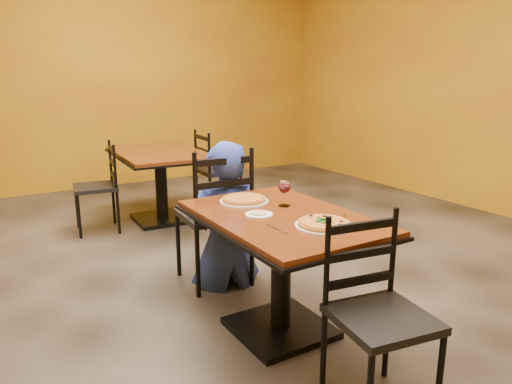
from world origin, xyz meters
TOP-DOWN VIEW (x-y plane):
  - floor at (0.00, 0.00)m, footprint 7.00×8.00m
  - wall_back at (0.00, 4.00)m, footprint 7.00×0.01m
  - table_main at (0.00, -0.50)m, footprint 0.83×1.23m
  - table_second at (0.20, 2.06)m, footprint 0.94×1.33m
  - chair_main_near at (0.00, -1.31)m, footprint 0.47×0.47m
  - chair_main_far at (-0.01, 0.38)m, footprint 0.50×0.50m
  - chair_second_left at (-0.48, 2.06)m, footprint 0.45×0.45m
  - chair_second_right at (0.88, 2.06)m, footprint 0.43×0.43m
  - diner at (0.03, 0.30)m, footprint 0.60×0.44m
  - plate_main at (0.07, -0.80)m, footprint 0.31×0.31m
  - pizza_main at (0.07, -0.80)m, footprint 0.28×0.28m
  - plate_far at (-0.05, -0.14)m, footprint 0.31×0.31m
  - pizza_far at (-0.05, -0.14)m, footprint 0.28×0.28m
  - side_plate at (-0.12, -0.44)m, footprint 0.16×0.16m
  - dip at (-0.12, -0.44)m, footprint 0.09×0.09m
  - wine_glass at (0.12, -0.35)m, footprint 0.08×0.08m
  - fork at (-0.18, -0.71)m, footprint 0.02×0.19m
  - knife at (0.25, -0.76)m, footprint 0.15×0.16m

SIDE VIEW (x-z plane):
  - floor at x=0.00m, z-range -0.01..0.01m
  - chair_second_left at x=-0.48m, z-range 0.00..0.89m
  - chair_main_near at x=0.00m, z-range 0.00..0.92m
  - chair_second_right at x=0.88m, z-range 0.00..0.93m
  - chair_main_far at x=-0.01m, z-range 0.00..1.04m
  - diner at x=0.03m, z-range 0.00..1.08m
  - table_main at x=0.00m, z-range 0.18..0.93m
  - table_second at x=0.20m, z-range 0.18..0.93m
  - fork at x=-0.18m, z-range 0.75..0.75m
  - knife at x=0.25m, z-range 0.75..0.75m
  - plate_main at x=0.07m, z-range 0.75..0.76m
  - plate_far at x=-0.05m, z-range 0.75..0.76m
  - side_plate at x=-0.12m, z-range 0.75..0.76m
  - dip at x=-0.12m, z-range 0.76..0.77m
  - pizza_main at x=0.07m, z-range 0.76..0.78m
  - pizza_far at x=-0.05m, z-range 0.76..0.78m
  - wine_glass at x=0.12m, z-range 0.75..0.93m
  - wall_back at x=0.00m, z-range 0.00..3.00m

